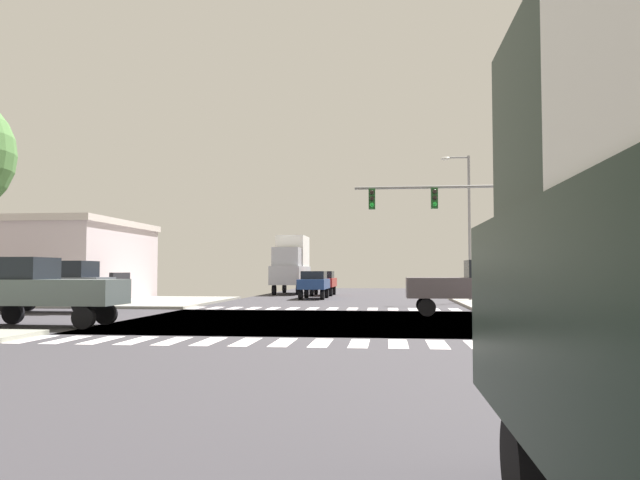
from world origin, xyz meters
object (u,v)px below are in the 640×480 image
at_px(bank_building, 47,261).
at_px(sedan_inner_2, 314,282).
at_px(sedan_trailing_1, 323,281).
at_px(pickup_middle_3, 57,284).
at_px(pickup_queued_1, 471,285).
at_px(street_lamp, 466,215).
at_px(traffic_signal_mast, 443,212).
at_px(pickup_leading_2, 42,288).
at_px(box_truck_outer_2, 291,263).

relative_size(bank_building, sedan_inner_2, 2.89).
relative_size(sedan_trailing_1, sedan_inner_2, 1.00).
height_order(sedan_trailing_1, pickup_middle_3, pickup_middle_3).
distance_m(pickup_queued_1, sedan_trailing_1, 22.47).
bearing_deg(street_lamp, pickup_queued_1, -96.20).
height_order(traffic_signal_mast, pickup_queued_1, traffic_signal_mast).
bearing_deg(pickup_leading_2, sedan_inner_2, -17.10).
relative_size(traffic_signal_mast, box_truck_outer_2, 1.00).
height_order(traffic_signal_mast, street_lamp, street_lamp).
bearing_deg(box_truck_outer_2, sedan_inner_2, 108.31).
relative_size(box_truck_outer_2, sedan_inner_2, 1.67).
height_order(bank_building, pickup_middle_3, bank_building).
distance_m(traffic_signal_mast, street_lamp, 8.15).
xyz_separation_m(sedan_trailing_1, pickup_middle_3, (-10.13, -20.79, 0.17)).
distance_m(pickup_middle_3, sedan_inner_2, 18.00).
bearing_deg(sedan_trailing_1, pickup_middle_3, 64.01).
bearing_deg(pickup_middle_3, traffic_signal_mast, 101.27).
xyz_separation_m(pickup_queued_1, pickup_leading_2, (-15.25, -7.00, 0.00)).
height_order(bank_building, sedan_trailing_1, bank_building).
relative_size(bank_building, pickup_middle_3, 2.43).
xyz_separation_m(traffic_signal_mast, sedan_trailing_1, (-7.69, 17.24, -3.63)).
bearing_deg(pickup_leading_2, box_truck_outer_2, -6.87).
xyz_separation_m(sedan_trailing_1, box_truck_outer_2, (-3.00, 3.14, 1.45)).
xyz_separation_m(street_lamp, sedan_trailing_1, (-9.77, 9.38, -4.18)).
relative_size(street_lamp, pickup_middle_3, 1.76).
relative_size(pickup_queued_1, pickup_middle_3, 1.00).
relative_size(street_lamp, sedan_inner_2, 2.09).
bearing_deg(street_lamp, sedan_trailing_1, 136.17).
xyz_separation_m(sedan_trailing_1, sedan_inner_2, (0.00, -5.92, 0.00)).
xyz_separation_m(bank_building, pickup_leading_2, (9.98, -17.39, -1.25)).
bearing_deg(box_truck_outer_2, traffic_signal_mast, 117.67).
distance_m(sedan_trailing_1, sedan_inner_2, 5.92).
bearing_deg(pickup_leading_2, street_lamp, -41.85).
bearing_deg(bank_building, pickup_middle_3, -57.68).
height_order(traffic_signal_mast, box_truck_outer_2, traffic_signal_mast).
bearing_deg(pickup_queued_1, street_lamp, 173.80).
xyz_separation_m(pickup_middle_3, sedan_inner_2, (10.13, 14.87, -0.17)).
bearing_deg(sedan_trailing_1, box_truck_outer_2, -46.31).
bearing_deg(pickup_leading_2, sedan_trailing_1, -13.61).
height_order(traffic_signal_mast, bank_building, traffic_signal_mast).
bearing_deg(sedan_inner_2, traffic_signal_mast, 124.19).
xyz_separation_m(box_truck_outer_2, sedan_inner_2, (3.00, -9.06, -1.45)).
relative_size(sedan_trailing_1, pickup_middle_3, 0.84).
bearing_deg(sedan_inner_2, bank_building, 15.00).
distance_m(pickup_queued_1, pickup_middle_3, 18.66).
bearing_deg(sedan_inner_2, box_truck_outer_2, -71.69).
distance_m(street_lamp, bank_building, 26.64).
bearing_deg(bank_building, street_lamp, 2.21).
bearing_deg(pickup_middle_3, box_truck_outer_2, 163.40).
bearing_deg(pickup_middle_3, pickup_leading_2, 25.96).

